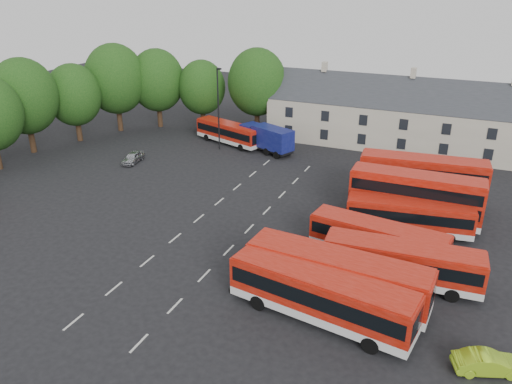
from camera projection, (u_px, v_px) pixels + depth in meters
ground at (187, 228)px, 43.34m from camera, size 140.00×140.00×0.00m
lane_markings at (223, 223)px, 44.10m from camera, size 5.15×33.80×0.01m
treeline at (123, 89)px, 64.56m from camera, size 29.92×32.59×12.01m
terrace_houses at (408, 118)px, 61.87m from camera, size 35.70×7.13×10.06m
bus_row_a at (321, 293)px, 31.02m from camera, size 12.21×4.48×3.38m
bus_row_b at (337, 273)px, 32.92m from camera, size 12.40×3.68×3.46m
bus_row_c at (402, 261)px, 34.85m from camera, size 10.97×3.25×3.06m
bus_row_d at (378, 238)px, 38.04m from camera, size 10.65×3.80×2.95m
bus_row_e at (409, 214)px, 41.82m from camera, size 10.52×3.88×2.91m
bus_dd_south at (415, 195)px, 43.36m from camera, size 11.21×2.78×4.58m
bus_dd_north at (422, 178)px, 46.89m from camera, size 11.66×3.78×4.70m
bus_north at (229, 132)px, 64.30m from camera, size 10.03×5.26×2.78m
box_truck at (267, 138)px, 61.41m from camera, size 7.72×4.99×3.24m
silver_car at (133, 158)px, 58.25m from camera, size 1.94×3.83×1.25m
lime_car at (488, 363)px, 27.37m from camera, size 3.95×2.55×1.23m
lamppost at (218, 107)px, 60.90m from camera, size 0.71×0.39×10.13m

